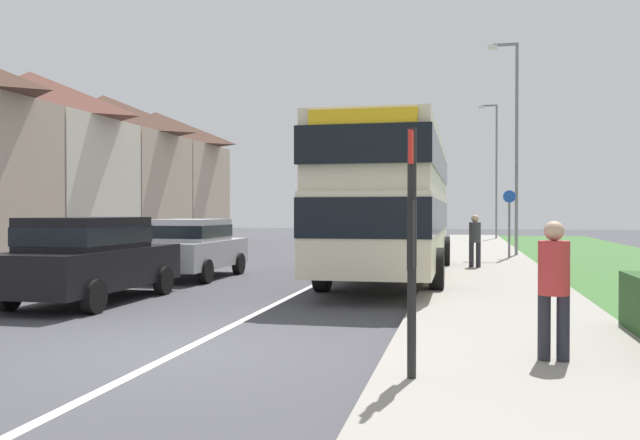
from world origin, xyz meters
name	(u,v)px	position (x,y,z in m)	size (l,w,h in m)	color
ground_plane	(178,353)	(0.00, 0.00, 0.00)	(120.00, 120.00, 0.00)	#424247
lane_marking_centre	(316,284)	(0.00, 8.00, 0.00)	(0.14, 60.00, 0.01)	silver
pavement_near_side	(499,297)	(4.20, 6.00, 0.06)	(3.20, 68.00, 0.12)	gray
double_decker_bus	(393,197)	(1.70, 9.70, 2.14)	(2.80, 11.06, 3.70)	beige
parked_car_black	(90,256)	(-3.58, 3.92, 0.91)	(1.89, 4.40, 1.66)	black
parked_car_silver	(192,246)	(-3.51, 8.74, 0.87)	(1.87, 3.96, 1.57)	#B7B7BC
pedestrian_at_stop	(554,284)	(4.48, -0.02, 0.98)	(0.34, 0.34, 1.67)	#23232D
pedestrian_walking_away	(475,238)	(3.84, 12.43, 0.98)	(0.34, 0.34, 1.67)	#23232D
bus_stop_sign	(412,235)	(3.00, -1.11, 1.54)	(0.09, 0.52, 2.60)	black
cycle_route_sign	(509,221)	(5.10, 16.83, 1.43)	(0.44, 0.08, 2.52)	slate
street_lamp_mid	(514,136)	(5.37, 18.51, 4.63)	(1.14, 0.20, 8.15)	slate
street_lamp_far	(495,163)	(5.38, 34.26, 4.70)	(1.14, 0.20, 8.28)	slate
house_terrace_far_side	(70,167)	(-14.46, 20.20, 3.84)	(7.22, 23.51, 7.69)	tan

